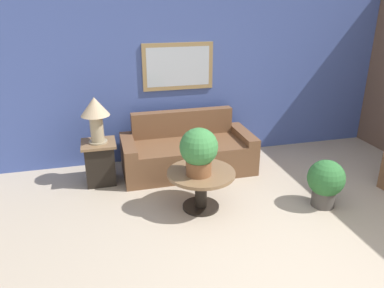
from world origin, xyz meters
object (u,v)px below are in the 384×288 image
Objects in this scene: couch_main at (187,152)px; potted_plant_on_table at (199,150)px; side_table at (100,162)px; coffee_table at (201,182)px; potted_plant_floor at (326,181)px; table_lamp at (95,113)px.

potted_plant_on_table is at bearing -97.32° from couch_main.
couch_main is 1.27m from side_table.
potted_plant_on_table reaches higher than side_table.
potted_plant_floor is at bearing -12.65° from coffee_table.
coffee_table is 0.45m from potted_plant_on_table.
table_lamp reaches higher than potted_plant_on_table.
potted_plant_on_table is 1.63m from potted_plant_floor.
coffee_table is 1.54m from side_table.
potted_plant_on_table reaches higher than potted_plant_floor.
coffee_table is 1.31× the size of table_lamp.
couch_main is 3.04× the size of table_lamp.
potted_plant_floor is (2.65, -1.35, -0.68)m from table_lamp.
couch_main is 2.33× the size of coffee_table.
potted_plant_floor reaches higher than coffee_table.
side_table is 1.05× the size of potted_plant_on_table.
coffee_table is 1.44× the size of potted_plant_on_table.
table_lamp is at bearing 136.22° from potted_plant_on_table.
couch_main reaches higher than side_table.
side_table is at bearing 153.02° from potted_plant_floor.
coffee_table is 1.37× the size of side_table.
table_lamp is at bearing 153.02° from potted_plant_floor.
couch_main reaches higher than potted_plant_floor.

